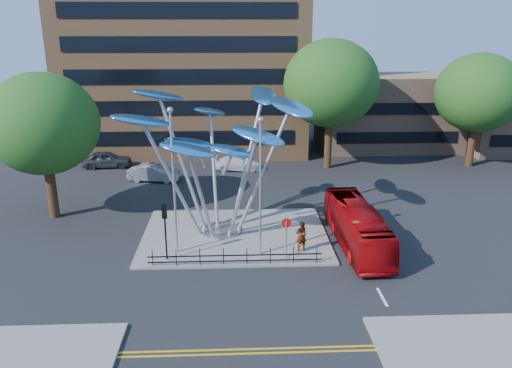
{
  "coord_description": "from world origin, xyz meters",
  "views": [
    {
      "loc": [
        -0.94,
        -24.19,
        13.36
      ],
      "look_at": [
        0.29,
        4.0,
        4.23
      ],
      "focal_mm": 35.0,
      "sensor_mm": 36.0,
      "label": 1
    }
  ],
  "objects_px": {
    "tree_right": "(331,84)",
    "street_lamp_left": "(173,169)",
    "parked_car_mid": "(154,173)",
    "pedestrian": "(301,236)",
    "tree_left": "(43,124)",
    "leaf_sculpture": "(217,131)",
    "no_entry_sign_island": "(286,231)",
    "traffic_light_island": "(165,220)",
    "street_lamp_right": "(260,175)",
    "parked_car_left": "(107,159)",
    "parked_car_right": "(238,163)",
    "red_bus": "(357,226)",
    "tree_far": "(478,93)"
  },
  "relations": [
    {
      "from": "pedestrian",
      "to": "street_lamp_left",
      "type": "bearing_deg",
      "value": -18.71
    },
    {
      "from": "traffic_light_island",
      "to": "red_bus",
      "type": "xyz_separation_m",
      "value": [
        11.6,
        1.74,
        -1.31
      ]
    },
    {
      "from": "tree_right",
      "to": "parked_car_left",
      "type": "xyz_separation_m",
      "value": [
        -21.33,
        1.0,
        -7.24
      ]
    },
    {
      "from": "street_lamp_right",
      "to": "parked_car_right",
      "type": "bearing_deg",
      "value": 93.63
    },
    {
      "from": "red_bus",
      "to": "pedestrian",
      "type": "relative_size",
      "value": 4.94
    },
    {
      "from": "tree_far",
      "to": "leaf_sculpture",
      "type": "distance_m",
      "value": 28.53
    },
    {
      "from": "leaf_sculpture",
      "to": "pedestrian",
      "type": "distance_m",
      "value": 8.38
    },
    {
      "from": "tree_right",
      "to": "parked_car_left",
      "type": "height_order",
      "value": "tree_right"
    },
    {
      "from": "pedestrian",
      "to": "tree_right",
      "type": "bearing_deg",
      "value": -122.32
    },
    {
      "from": "pedestrian",
      "to": "parked_car_left",
      "type": "bearing_deg",
      "value": -67.64
    },
    {
      "from": "tree_left",
      "to": "leaf_sculpture",
      "type": "xyz_separation_m",
      "value": [
        11.93,
        -3.32,
        0.08
      ]
    },
    {
      "from": "tree_right",
      "to": "street_lamp_left",
      "type": "relative_size",
      "value": 1.38
    },
    {
      "from": "street_lamp_right",
      "to": "traffic_light_island",
      "type": "height_order",
      "value": "street_lamp_right"
    },
    {
      "from": "street_lamp_left",
      "to": "pedestrian",
      "type": "bearing_deg",
      "value": -1.38
    },
    {
      "from": "parked_car_mid",
      "to": "traffic_light_island",
      "type": "bearing_deg",
      "value": -159.57
    },
    {
      "from": "traffic_light_island",
      "to": "parked_car_left",
      "type": "height_order",
      "value": "traffic_light_island"
    },
    {
      "from": "parked_car_right",
      "to": "traffic_light_island",
      "type": "bearing_deg",
      "value": 170.75
    },
    {
      "from": "no_entry_sign_island",
      "to": "street_lamp_right",
      "type": "bearing_deg",
      "value": 162.13
    },
    {
      "from": "street_lamp_right",
      "to": "tree_far",
      "type": "bearing_deg",
      "value": 41.47
    },
    {
      "from": "no_entry_sign_island",
      "to": "tree_right",
      "type": "bearing_deg",
      "value": 72.88
    },
    {
      "from": "street_lamp_right",
      "to": "pedestrian",
      "type": "xyz_separation_m",
      "value": [
        2.5,
        0.32,
        -4.0
      ]
    },
    {
      "from": "pedestrian",
      "to": "tree_left",
      "type": "bearing_deg",
      "value": -38.78
    },
    {
      "from": "tree_right",
      "to": "parked_car_mid",
      "type": "relative_size",
      "value": 2.65
    },
    {
      "from": "tree_left",
      "to": "street_lamp_right",
      "type": "bearing_deg",
      "value": -25.77
    },
    {
      "from": "no_entry_sign_island",
      "to": "pedestrian",
      "type": "bearing_deg",
      "value": 38.79
    },
    {
      "from": "pedestrian",
      "to": "parked_car_mid",
      "type": "height_order",
      "value": "pedestrian"
    },
    {
      "from": "tree_left",
      "to": "tree_far",
      "type": "bearing_deg",
      "value": 18.43
    },
    {
      "from": "parked_car_mid",
      "to": "parked_car_right",
      "type": "distance_m",
      "value": 8.05
    },
    {
      "from": "traffic_light_island",
      "to": "no_entry_sign_island",
      "type": "height_order",
      "value": "traffic_light_island"
    },
    {
      "from": "tree_left",
      "to": "red_bus",
      "type": "bearing_deg",
      "value": -15.61
    },
    {
      "from": "leaf_sculpture",
      "to": "traffic_light_island",
      "type": "bearing_deg",
      "value": -125.04
    },
    {
      "from": "no_entry_sign_island",
      "to": "red_bus",
      "type": "bearing_deg",
      "value": 20.57
    },
    {
      "from": "tree_far",
      "to": "leaf_sculpture",
      "type": "relative_size",
      "value": 0.85
    },
    {
      "from": "traffic_light_island",
      "to": "no_entry_sign_island",
      "type": "distance_m",
      "value": 7.05
    },
    {
      "from": "street_lamp_right",
      "to": "traffic_light_island",
      "type": "relative_size",
      "value": 2.42
    },
    {
      "from": "street_lamp_left",
      "to": "street_lamp_right",
      "type": "bearing_deg",
      "value": -5.71
    },
    {
      "from": "tree_right",
      "to": "no_entry_sign_island",
      "type": "xyz_separation_m",
      "value": [
        -6.0,
        -19.48,
        -6.22
      ]
    },
    {
      "from": "tree_left",
      "to": "no_entry_sign_island",
      "type": "relative_size",
      "value": 4.21
    },
    {
      "from": "leaf_sculpture",
      "to": "street_lamp_right",
      "type": "bearing_deg",
      "value": -55.09
    },
    {
      "from": "street_lamp_left",
      "to": "pedestrian",
      "type": "xyz_separation_m",
      "value": [
        7.5,
        -0.18,
        -4.26
      ]
    },
    {
      "from": "leaf_sculpture",
      "to": "pedestrian",
      "type": "bearing_deg",
      "value": -33.55
    },
    {
      "from": "tree_right",
      "to": "no_entry_sign_island",
      "type": "bearing_deg",
      "value": -107.12
    },
    {
      "from": "red_bus",
      "to": "traffic_light_island",
      "type": "bearing_deg",
      "value": -173.14
    },
    {
      "from": "tree_far",
      "to": "pedestrian",
      "type": "distance_m",
      "value": 27.31
    },
    {
      "from": "tree_left",
      "to": "parked_car_left",
      "type": "relative_size",
      "value": 2.21
    },
    {
      "from": "parked_car_mid",
      "to": "parked_car_right",
      "type": "relative_size",
      "value": 1.01
    },
    {
      "from": "tree_far",
      "to": "red_bus",
      "type": "relative_size",
      "value": 1.15
    },
    {
      "from": "traffic_light_island",
      "to": "parked_car_left",
      "type": "bearing_deg",
      "value": 112.12
    },
    {
      "from": "leaf_sculpture",
      "to": "street_lamp_right",
      "type": "xyz_separation_m",
      "value": [
        2.57,
        -3.68,
        -1.78
      ]
    },
    {
      "from": "pedestrian",
      "to": "parked_car_right",
      "type": "distance_m",
      "value": 18.59
    }
  ]
}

